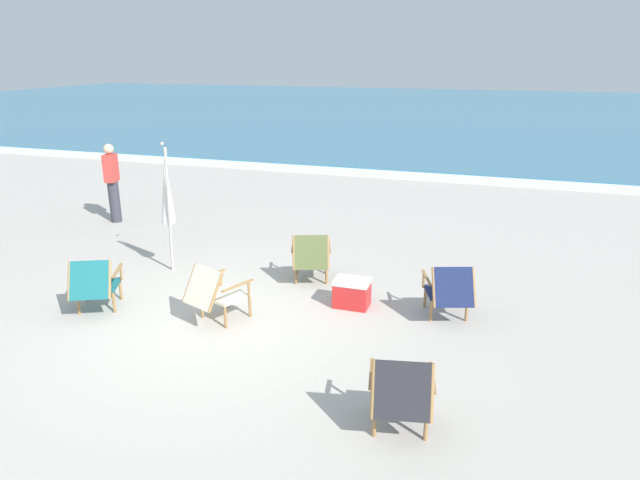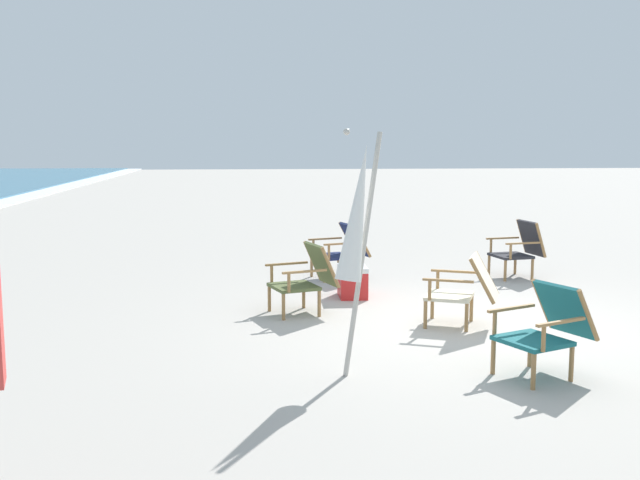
{
  "view_description": "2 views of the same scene",
  "coord_description": "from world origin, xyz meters",
  "views": [
    {
      "loc": [
        3.41,
        -5.91,
        3.38
      ],
      "look_at": [
        1.0,
        1.48,
        0.82
      ],
      "focal_mm": 32.0,
      "sensor_mm": 36.0,
      "label": 1
    },
    {
      "loc": [
        -7.71,
        2.33,
        2.02
      ],
      "look_at": [
        0.43,
        1.68,
        0.89
      ],
      "focal_mm": 42.0,
      "sensor_mm": 36.0,
      "label": 2
    }
  ],
  "objects": [
    {
      "name": "beach_chair_front_right",
      "position": [
        -0.0,
        0.16,
        0.42
      ],
      "size": [
        0.81,
        0.91,
        0.79
      ],
      "color": "beige",
      "rests_on": "ground"
    },
    {
      "name": "cooler_box",
      "position": [
        1.57,
        1.17,
        0.2
      ],
      "size": [
        0.49,
        0.35,
        0.4
      ],
      "color": "red",
      "rests_on": "ground"
    },
    {
      "name": "beach_chair_back_left",
      "position": [
        2.89,
        1.16,
        0.42
      ],
      "size": [
        0.78,
        0.9,
        0.78
      ],
      "color": "#19234C",
      "rests_on": "ground"
    },
    {
      "name": "beach_chair_far_center",
      "position": [
        2.72,
        -1.41,
        0.43
      ],
      "size": [
        0.69,
        0.77,
        0.82
      ],
      "color": "#28282D",
      "rests_on": "ground"
    },
    {
      "name": "ground_plane",
      "position": [
        0.0,
        0.0,
        0.0
      ],
      "size": [
        80.0,
        80.0,
        0.0
      ],
      "primitive_type": "plane",
      "color": "#B2AAA0"
    },
    {
      "name": "beach_chair_back_right",
      "position": [
        -1.69,
        -0.09,
        0.42
      ],
      "size": [
        0.84,
        0.93,
        0.78
      ],
      "color": "#196066",
      "rests_on": "ground"
    },
    {
      "name": "beach_chair_front_left",
      "position": [
        0.75,
        1.81,
        0.43
      ],
      "size": [
        0.77,
        0.86,
        0.8
      ],
      "color": "#515B33",
      "rests_on": "ground"
    },
    {
      "name": "umbrella_furled_white",
      "position": [
        -1.5,
        1.52,
        1.37
      ],
      "size": [
        0.45,
        0.48,
        2.09
      ],
      "color": "#B7B2A8",
      "rests_on": "ground"
    }
  ]
}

